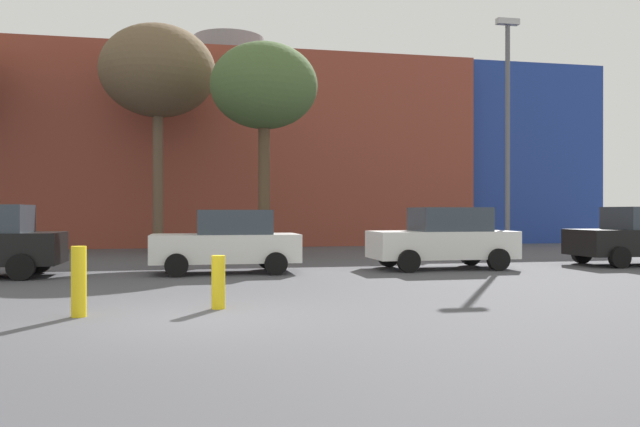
{
  "coord_description": "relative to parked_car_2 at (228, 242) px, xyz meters",
  "views": [
    {
      "loc": [
        -0.04,
        -10.17,
        1.7
      ],
      "look_at": [
        3.96,
        9.43,
        1.65
      ],
      "focal_mm": 35.43,
      "sensor_mm": 36.0,
      "label": 1
    }
  ],
  "objects": [
    {
      "name": "parked_car_3",
      "position": [
        6.4,
        0.0,
        0.04
      ],
      "size": [
        4.23,
        2.07,
        1.83
      ],
      "rotation": [
        0.0,
        0.0,
        3.14
      ],
      "color": "white",
      "rests_on": "ground_plane"
    },
    {
      "name": "parked_car_2",
      "position": [
        0.0,
        0.0,
        0.0
      ],
      "size": [
        4.05,
        1.99,
        1.76
      ],
      "rotation": [
        0.0,
        0.0,
        3.14
      ],
      "color": "white",
      "rests_on": "ground_plane"
    },
    {
      "name": "bollard_yellow_1",
      "position": [
        -0.52,
        -6.53,
        -0.41
      ],
      "size": [
        0.24,
        0.24,
        0.93
      ],
      "primitive_type": "cylinder",
      "color": "yellow",
      "rests_on": "ground_plane"
    },
    {
      "name": "bare_tree_0",
      "position": [
        -2.37,
        9.7,
        6.71
      ],
      "size": [
        4.82,
        4.82,
        9.57
      ],
      "color": "brown",
      "rests_on": "ground_plane"
    },
    {
      "name": "parked_car_4",
      "position": [
        13.08,
        0.0,
        0.05
      ],
      "size": [
        4.29,
        2.1,
        1.86
      ],
      "rotation": [
        0.0,
        0.0,
        3.14
      ],
      "color": "black",
      "rests_on": "ground_plane"
    },
    {
      "name": "building_backdrop",
      "position": [
        1.12,
        18.81,
        4.01
      ],
      "size": [
        40.3,
        12.39,
        11.66
      ],
      "color": "brown",
      "rests_on": "ground_plane"
    },
    {
      "name": "ground_plane",
      "position": [
        -0.95,
        -7.54,
        -0.87
      ],
      "size": [
        200.0,
        200.0,
        0.0
      ],
      "primitive_type": "plane",
      "color": "#47474C"
    },
    {
      "name": "bollard_yellow_0",
      "position": [
        -2.77,
        -6.94,
        -0.3
      ],
      "size": [
        0.24,
        0.24,
        1.14
      ],
      "primitive_type": "cylinder",
      "color": "yellow",
      "rests_on": "ground_plane"
    },
    {
      "name": "bare_tree_2",
      "position": [
        1.67,
        5.74,
        5.46
      ],
      "size": [
        4.0,
        4.0,
        8.0
      ],
      "color": "brown",
      "rests_on": "ground_plane"
    },
    {
      "name": "street_lamp",
      "position": [
        9.6,
        2.12,
        3.81
      ],
      "size": [
        0.8,
        0.24,
        8.3
      ],
      "color": "#59595E",
      "rests_on": "ground_plane"
    }
  ]
}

